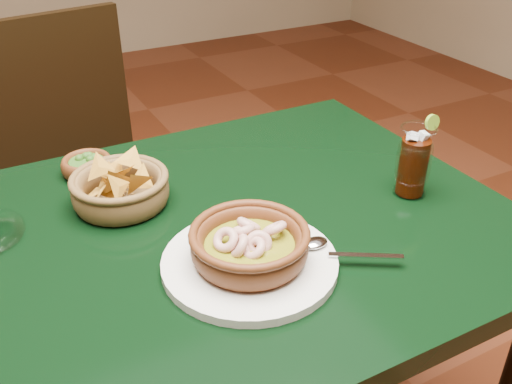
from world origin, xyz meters
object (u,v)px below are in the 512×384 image
dining_table (182,281)px  shrimp_plate (250,249)px  cola_drink (414,162)px  dining_chair (85,176)px  chip_basket (120,189)px

dining_table → shrimp_plate: size_ratio=3.36×
dining_table → cola_drink: size_ratio=7.63×
dining_table → cola_drink: cola_drink is taller
dining_chair → cola_drink: dining_chair is taller
shrimp_plate → chip_basket: (-0.12, 0.28, -0.00)m
dining_table → shrimp_plate: 0.20m
dining_table → chip_basket: (-0.05, 0.15, 0.13)m
dining_table → dining_chair: 0.72m
dining_table → dining_chair: (-0.02, 0.71, -0.13)m
dining_chair → cola_drink: size_ratio=6.07×
chip_basket → dining_chair: bearing=86.6°
shrimp_plate → dining_chair: bearing=96.2°
dining_chair → shrimp_plate: size_ratio=2.67×
dining_chair → dining_table: bearing=-88.3°
chip_basket → cola_drink: cola_drink is taller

